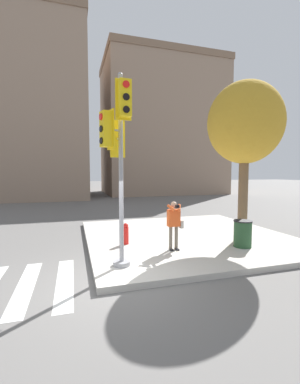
{
  "coord_description": "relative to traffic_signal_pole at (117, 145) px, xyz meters",
  "views": [
    {
      "loc": [
        -0.96,
        -6.1,
        2.72
      ],
      "look_at": [
        1.31,
        1.41,
        2.13
      ],
      "focal_mm": 24.0,
      "sensor_mm": 36.0,
      "label": 1
    }
  ],
  "objects": [
    {
      "name": "sidewalk_corner",
      "position": [
        3.31,
        2.79,
        -3.36
      ],
      "size": [
        8.0,
        8.0,
        0.17
      ],
      "color": "#BCB7AD",
      "rests_on": "ground_plane"
    },
    {
      "name": "street_tree",
      "position": [
        5.11,
        1.56,
        1.11
      ],
      "size": [
        2.79,
        2.79,
        5.97
      ],
      "color": "brown",
      "rests_on": "sidewalk_corner"
    },
    {
      "name": "traffic_signal_pole",
      "position": [
        0.0,
        0.0,
        0.0
      ],
      "size": [
        0.81,
        1.15,
        5.17
      ],
      "color": "#939399",
      "rests_on": "sidewalk_corner"
    },
    {
      "name": "ground_plane",
      "position": [
        -0.19,
        -0.71,
        -3.44
      ],
      "size": [
        160.0,
        160.0,
        0.0
      ],
      "primitive_type": "plane",
      "color": "slate"
    },
    {
      "name": "building_left",
      "position": [
        -6.42,
        23.73,
        5.86
      ],
      "size": [
        13.93,
        10.65,
        18.58
      ],
      "color": "gray",
      "rests_on": "ground_plane"
    },
    {
      "name": "person_photographer",
      "position": [
        2.02,
        0.95,
        -2.32
      ],
      "size": [
        0.58,
        0.54,
        1.61
      ],
      "color": "black",
      "rests_on": "sidewalk_corner"
    },
    {
      "name": "fire_hydrant",
      "position": [
        0.62,
        2.08,
        -2.9
      ],
      "size": [
        0.2,
        0.26,
        0.76
      ],
      "color": "red",
      "rests_on": "sidewalk_corner"
    },
    {
      "name": "trash_bin",
      "position": [
        4.41,
        0.59,
        -2.81
      ],
      "size": [
        0.63,
        0.63,
        0.92
      ],
      "color": "#234728",
      "rests_on": "sidewalk_corner"
    },
    {
      "name": "building_right",
      "position": [
        10.45,
        26.52,
        5.23
      ],
      "size": [
        15.22,
        10.99,
        17.31
      ],
      "color": "gray",
      "rests_on": "ground_plane"
    }
  ]
}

